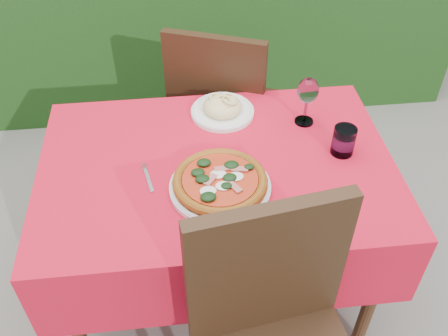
{
  "coord_description": "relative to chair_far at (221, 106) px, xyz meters",
  "views": [
    {
      "loc": [
        -0.12,
        -1.31,
        1.93
      ],
      "look_at": [
        0.02,
        -0.05,
        0.77
      ],
      "focal_mm": 40.0,
      "sensor_mm": 36.0,
      "label": 1
    }
  ],
  "objects": [
    {
      "name": "wine_glass",
      "position": [
        0.28,
        -0.4,
        0.33
      ],
      "size": [
        0.08,
        0.08,
        0.2
      ],
      "color": "silver",
      "rests_on": "dining_table"
    },
    {
      "name": "water_glass",
      "position": [
        0.38,
        -0.6,
        0.24
      ],
      "size": [
        0.08,
        0.08,
        0.11
      ],
      "color": "silver",
      "rests_on": "dining_table"
    },
    {
      "name": "ground",
      "position": [
        -0.08,
        -0.6,
        -0.56
      ],
      "size": [
        60.0,
        60.0,
        0.0
      ],
      "primitive_type": "plane",
      "color": "#635F5A",
      "rests_on": "ground"
    },
    {
      "name": "pasta_plate",
      "position": [
        -0.03,
        -0.31,
        0.22
      ],
      "size": [
        0.25,
        0.25,
        0.07
      ],
      "rotation": [
        0.0,
        0.0,
        -0.15
      ],
      "color": "white",
      "rests_on": "dining_table"
    },
    {
      "name": "dining_table",
      "position": [
        -0.08,
        -0.6,
        0.04
      ],
      "size": [
        1.26,
        0.86,
        0.75
      ],
      "color": "#462916",
      "rests_on": "ground"
    },
    {
      "name": "chair_far",
      "position": [
        0.0,
        0.0,
        0.0
      ],
      "size": [
        0.57,
        0.57,
        0.97
      ],
      "rotation": [
        0.0,
        0.0,
        2.77
      ],
      "color": "black",
      "rests_on": "ground"
    },
    {
      "name": "pizza_plate",
      "position": [
        -0.08,
        -0.73,
        0.22
      ],
      "size": [
        0.39,
        0.39,
        0.06
      ],
      "rotation": [
        0.0,
        0.0,
        -0.33
      ],
      "color": "silver",
      "rests_on": "dining_table"
    },
    {
      "name": "fork",
      "position": [
        -0.32,
        -0.67,
        0.19
      ],
      "size": [
        0.05,
        0.16,
        0.0
      ],
      "primitive_type": "cube",
      "rotation": [
        0.0,
        0.0,
        0.21
      ],
      "color": "silver",
      "rests_on": "dining_table"
    }
  ]
}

